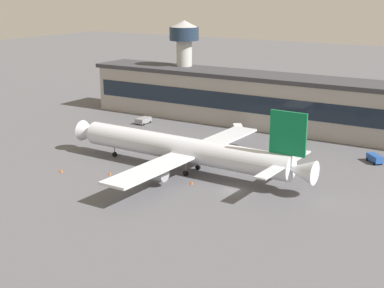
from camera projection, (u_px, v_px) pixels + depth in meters
The scene contains 10 objects.
ground_plane at pixel (233, 190), 108.97m from camera, with size 600.00×600.00×0.00m, color #56565B.
terminal_building at pixel (324, 107), 149.27m from camera, with size 146.15×14.39×14.62m.
airliner at pixel (186, 149), 118.97m from camera, with size 58.74×50.38×15.85m.
control_tower at pixel (184, 55), 172.13m from camera, with size 8.97×8.97×28.45m.
follow_me_car at pixel (375, 158), 125.87m from camera, with size 4.42×4.48×1.85m.
pushback_tractor at pixel (144, 120), 162.18m from camera, with size 2.80×4.90×1.75m.
crew_van at pixel (238, 129), 149.78m from camera, with size 4.72×5.54×2.55m.
traffic_cone_0 at pixel (110, 173), 117.97m from camera, with size 0.53×0.53×0.67m, color #F2590C.
traffic_cone_1 at pixel (61, 171), 119.70m from camera, with size 0.58×0.58×0.72m, color #F2590C.
traffic_cone_2 at pixel (192, 183), 112.39m from camera, with size 0.55×0.55×0.69m, color #F2590C.
Camera 1 is at (47.38, -91.30, 37.94)m, focal length 52.64 mm.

